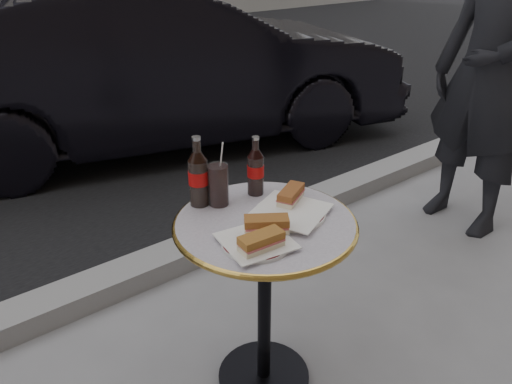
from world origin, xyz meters
TOP-DOWN VIEW (x-y plane):
  - ground at (0.00, 0.00)m, footprint 80.00×80.00m
  - curb at (0.00, 0.90)m, footprint 40.00×0.20m
  - bistro_table at (0.00, 0.00)m, footprint 0.62×0.62m
  - plate_left at (-0.11, -0.10)m, footprint 0.27×0.27m
  - plate_right at (0.09, -0.02)m, footprint 0.29×0.29m
  - sandwich_left_a at (-0.13, -0.14)m, footprint 0.14×0.07m
  - sandwich_left_b at (-0.05, -0.07)m, footprint 0.15×0.13m
  - sandwich_right at (0.14, 0.03)m, footprint 0.15×0.12m
  - cola_bottle_left at (-0.11, 0.23)m, footprint 0.08×0.08m
  - cola_bottle_right at (0.10, 0.18)m, footprint 0.08×0.08m
  - cola_glass at (-0.05, 0.19)m, footprint 0.10×0.10m
  - parked_car at (1.00, 2.57)m, footprint 2.41×4.19m
  - pedestrian at (1.77, 0.23)m, footprint 0.47×0.69m

SIDE VIEW (x-z plane):
  - ground at x=0.00m, z-range 0.00..0.00m
  - curb at x=0.00m, z-range -0.01..0.11m
  - bistro_table at x=0.00m, z-range 0.00..0.73m
  - parked_car at x=1.00m, z-range 0.00..1.30m
  - plate_left at x=-0.11m, z-range 0.73..0.74m
  - plate_right at x=0.09m, z-range 0.73..0.75m
  - sandwich_left_a at x=-0.13m, z-range 0.74..0.79m
  - sandwich_left_b at x=-0.05m, z-range 0.74..0.79m
  - sandwich_right at x=0.14m, z-range 0.75..0.79m
  - cola_glass at x=-0.05m, z-range 0.73..0.88m
  - cola_bottle_right at x=0.10m, z-range 0.73..0.96m
  - cola_bottle_left at x=-0.11m, z-range 0.73..0.99m
  - pedestrian at x=1.77m, z-range 0.00..1.84m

